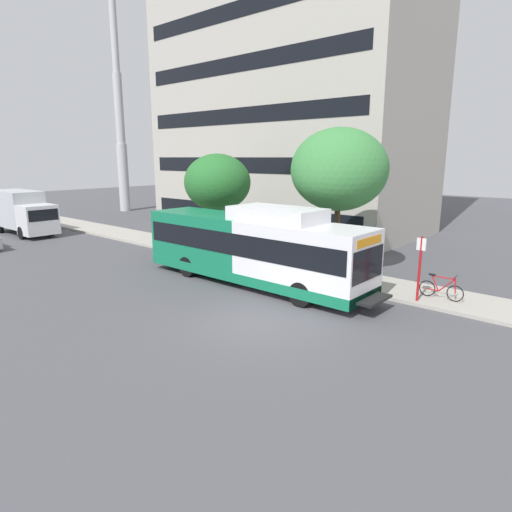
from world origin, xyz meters
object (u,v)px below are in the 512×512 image
object	(u,v)px
street_tree_near_stop	(339,170)
box_truck_background	(22,211)
transit_bus	(253,248)
street_tree_mid_block	(217,183)
bicycle_parked	(441,289)
bus_stop_sign_pole	(420,264)

from	to	relation	value
street_tree_near_stop	box_truck_background	xyz separation A→B (m)	(-5.41, 24.05, -3.41)
transit_bus	box_truck_background	xyz separation A→B (m)	(-1.33, 22.13, 0.04)
transit_bus	box_truck_background	bearing A→B (deg)	93.45
transit_bus	street_tree_near_stop	size ratio (longest dim) A/B	1.75
transit_bus	street_tree_mid_block	bearing A→B (deg)	57.56
street_tree_near_stop	box_truck_background	world-z (taller)	street_tree_near_stop
transit_bus	street_tree_near_stop	distance (m)	5.67
bicycle_parked	street_tree_mid_block	xyz separation A→B (m)	(1.15, 14.03, 3.67)
street_tree_mid_block	bus_stop_sign_pole	bearing A→B (deg)	-98.57
street_tree_near_stop	street_tree_mid_block	distance (m)	8.54
transit_bus	box_truck_background	distance (m)	22.17
bus_stop_sign_pole	street_tree_near_stop	world-z (taller)	street_tree_near_stop
bicycle_parked	street_tree_near_stop	world-z (taller)	street_tree_near_stop
bus_stop_sign_pole	street_tree_mid_block	bearing A→B (deg)	81.43
street_tree_near_stop	box_truck_background	size ratio (longest dim) A/B	1.00
transit_bus	bus_stop_sign_pole	bearing A→B (deg)	-72.51
transit_bus	street_tree_mid_block	xyz separation A→B (m)	(4.18, 6.57, 2.52)
bus_stop_sign_pole	box_truck_background	distance (m)	29.18
bicycle_parked	street_tree_near_stop	bearing A→B (deg)	79.28
transit_bus	bicycle_parked	distance (m)	8.13
street_tree_mid_block	box_truck_background	xyz separation A→B (m)	(-5.51, 15.56, -2.49)
street_tree_near_stop	bicycle_parked	bearing A→B (deg)	-100.72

